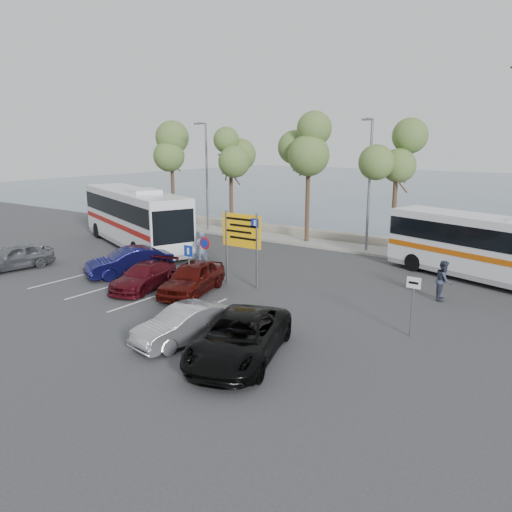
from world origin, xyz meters
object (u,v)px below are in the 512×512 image
Objects in this scene: direction_sign at (242,236)px; pedestrian_near at (202,249)px; coach_bus_right at (496,252)px; street_lamp_left at (206,171)px; car_red at (192,278)px; suv_black at (240,337)px; car_silver_a at (14,257)px; pedestrian_far at (444,280)px; street_lamp_right at (369,179)px; car_maroon at (144,276)px; car_blue at (129,262)px; coach_bus_left at (134,219)px; car_silver_b at (185,324)px.

pedestrian_near is (-4.09, 1.80, -1.44)m from direction_sign.
street_lamp_left is at bearing 171.79° from coach_bus_right.
car_red is 7.41m from suv_black.
pedestrian_far is at bearing 30.16° from car_silver_a.
pedestrian_near is (7.92, 6.42, 0.29)m from car_silver_a.
street_lamp_right is 15.01m from car_maroon.
pedestrian_far is at bearing -19.73° from street_lamp_left.
car_blue reaches higher than suv_black.
car_silver_a is (-1.00, -14.94, -3.90)m from street_lamp_left.
coach_bus_left is (-11.24, 3.30, -0.60)m from direction_sign.
street_lamp_right reaches higher than car_maroon.
car_silver_a is (-12.00, -4.62, -1.73)m from direction_sign.
car_red is 0.84× the size of suv_black.
car_silver_b is at bearing -44.65° from car_maroon.
car_silver_a is 17.03m from suv_black.
car_maroon is (-3.48, -3.06, -1.83)m from direction_sign.
suv_black is 10.65m from pedestrian_far.
street_lamp_left is 13.00m from street_lamp_right.
car_silver_b is (-7.43, -14.00, -0.97)m from coach_bus_right.
street_lamp_left reaches higher than suv_black.
street_lamp_left reaches higher than car_maroon.
car_red is 2.20× the size of pedestrian_near.
direction_sign is 9.31m from pedestrian_far.
street_lamp_left is at bearing 59.81° from pedestrian_far.
street_lamp_right reaches higher than pedestrian_far.
street_lamp_right is 11.07m from pedestrian_near.
coach_bus_left is 2.90× the size of car_blue.
car_blue is at bearing -67.21° from street_lamp_left.
car_red is 5.11m from pedestrian_near.
car_silver_a is at bearing 8.79° from pedestrian_near.
street_lamp_right reaches higher than car_silver_b.
direction_sign is at bearing 108.32° from suv_black.
coach_bus_right is 16.98m from car_maroon.
car_red is at bearing 126.02° from suv_black.
direction_sign is 2.03× the size of pedestrian_far.
coach_bus_right is at bearing 36.34° from direction_sign.
coach_bus_left is 17.03m from car_silver_b.
coach_bus_left is at bearing 127.26° from car_maroon.
coach_bus_right is 15.07m from pedestrian_near.
car_silver_a is at bearing 100.60° from pedestrian_far.
car_silver_a is at bearing -178.37° from car_silver_b.
car_silver_a is at bearing 175.91° from car_red.
coach_bus_left reaches higher than car_silver_a.
coach_bus_left reaches higher than car_maroon.
pedestrian_far is (8.57, 3.30, -1.54)m from direction_sign.
direction_sign is 0.28× the size of coach_bus_left.
street_lamp_left is at bearing 112.18° from car_red.
car_silver_b reaches higher than car_maroon.
coach_bus_right is (7.93, -3.02, -3.00)m from street_lamp_right.
car_maroon is at bearing -60.67° from street_lamp_left.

